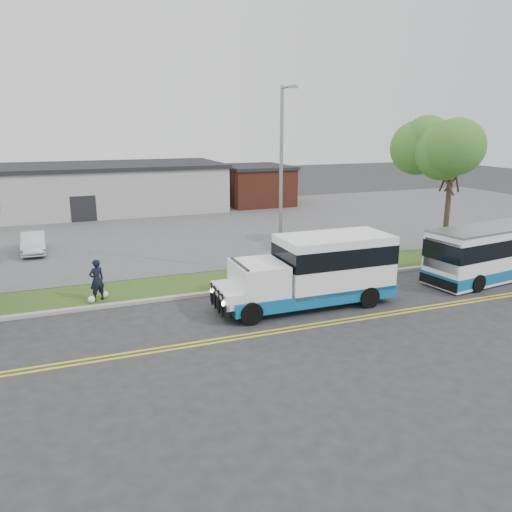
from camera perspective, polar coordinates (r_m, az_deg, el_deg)
name	(u,v)px	position (r m, az deg, el deg)	size (l,w,h in m)	color
ground	(245,299)	(23.07, -1.30, -4.88)	(140.00, 140.00, 0.00)	#28282B
lane_line_north	(278,329)	(19.74, 2.52, -8.38)	(70.00, 0.12, 0.01)	yellow
lane_line_south	(281,332)	(19.48, 2.88, -8.70)	(70.00, 0.12, 0.01)	yellow
curb	(237,290)	(24.03, -2.20, -3.89)	(80.00, 0.30, 0.15)	#9E9B93
verge	(226,280)	(25.66, -3.50, -2.74)	(80.00, 3.30, 0.10)	#324A18
parking_lot	(170,228)	(38.94, -9.82, 3.13)	(80.00, 25.00, 0.10)	#4C4C4F
commercial_building	(80,189)	(47.80, -19.48, 7.24)	(25.40, 10.40, 4.35)	#9E9E99
brick_wing	(255,185)	(50.10, -0.07, 8.13)	(6.30, 7.30, 3.90)	brown
tree_east	(453,152)	(31.73, 21.59, 10.96)	(5.20, 5.20, 8.33)	#3B2E20
streetlight_near	(282,176)	(25.50, 2.95, 9.07)	(0.35, 1.53, 9.50)	gray
shuttle_bus	(318,269)	(22.07, 7.06, -1.43)	(8.05, 2.75, 3.07)	#0D5993
transit_bus	(507,250)	(29.24, 26.73, 0.63)	(10.27, 3.67, 2.79)	white
pedestrian	(97,280)	(23.37, -17.74, -2.63)	(0.69, 0.46, 1.91)	black
parked_car_a	(34,243)	(33.57, -24.08, 1.41)	(1.36, 3.91, 1.29)	silver
grocery_bag_left	(92,299)	(23.36, -18.28, -4.73)	(0.32, 0.32, 0.32)	white
grocery_bag_right	(105,294)	(23.86, -16.91, -4.21)	(0.32, 0.32, 0.32)	white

